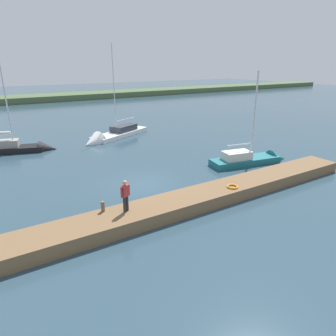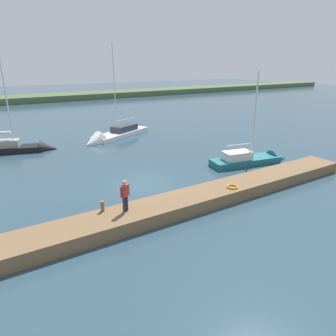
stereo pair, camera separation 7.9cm
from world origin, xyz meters
name	(u,v)px [view 1 (the left image)]	position (x,y,z in m)	size (l,w,h in m)	color
ground_plane	(142,185)	(0.00, 0.00, 0.00)	(200.00, 200.00, 0.00)	#2D4756
far_shoreline	(26,102)	(0.00, -51.62, 0.00)	(180.00, 8.00, 2.40)	#4C603D
dock_pier	(178,204)	(0.00, 4.24, 0.35)	(26.39, 2.08, 0.70)	brown
mooring_post_far	(103,206)	(3.96, 3.51, 0.96)	(0.18, 0.18, 0.52)	brown
life_ring_buoy	(233,187)	(-3.52, 4.66, 0.75)	(0.66, 0.66, 0.10)	orange
sailboat_far_right	(111,137)	(-3.08, -13.06, 0.20)	(8.76, 5.78, 10.30)	white
sailboat_mid_channel	(253,161)	(-9.62, 0.61, 0.14)	(6.97, 2.82, 7.84)	#1E6B75
sailboat_inner_slip	(19,150)	(5.83, -12.68, 0.19)	(6.99, 3.50, 8.92)	black
person_on_dock	(125,194)	(3.00, 4.10, 1.62)	(0.57, 0.39, 1.62)	#28282D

